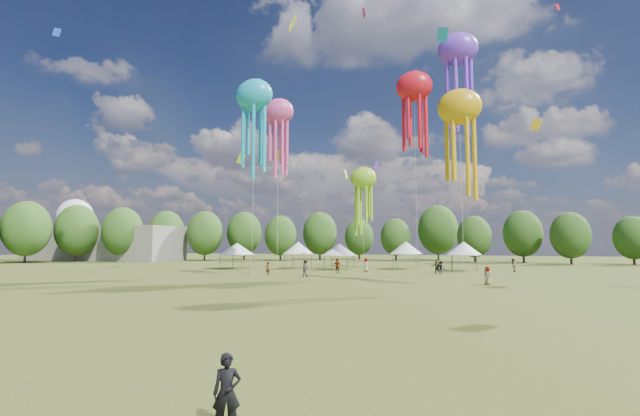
% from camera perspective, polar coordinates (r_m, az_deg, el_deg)
% --- Properties ---
extents(ground, '(300.00, 300.00, 0.00)m').
position_cam_1_polar(ground, '(16.47, -33.47, -17.29)').
color(ground, '#384416').
rests_on(ground, ground).
extents(observer_main, '(0.68, 0.61, 1.55)m').
position_cam_1_polar(observer_main, '(9.72, -12.16, -22.67)').
color(observer_main, black).
rests_on(observer_main, ground).
extents(spectator_near, '(1.14, 1.02, 1.93)m').
position_cam_1_polar(spectator_near, '(51.26, -1.95, -7.98)').
color(spectator_near, gray).
rests_on(spectator_near, ground).
extents(spectators_far, '(29.65, 22.15, 1.92)m').
position_cam_1_polar(spectators_far, '(57.18, 13.03, -7.59)').
color(spectators_far, gray).
rests_on(spectators_far, ground).
extents(festival_tents, '(39.56, 12.45, 4.25)m').
position_cam_1_polar(festival_tents, '(67.25, 3.12, -5.36)').
color(festival_tents, '#47474C').
rests_on(festival_tents, ground).
extents(show_kites, '(26.82, 23.38, 32.24)m').
position_cam_1_polar(show_kites, '(54.75, 8.35, 13.50)').
color(show_kites, '#179BC4').
rests_on(show_kites, ground).
extents(small_kites, '(73.65, 59.63, 46.59)m').
position_cam_1_polar(small_kites, '(60.97, 7.80, 21.37)').
color(small_kites, '#179BC4').
rests_on(small_kites, ground).
extents(treeline, '(201.57, 95.24, 13.43)m').
position_cam_1_polar(treeline, '(74.28, 6.45, -2.67)').
color(treeline, '#38281C').
rests_on(treeline, ground).
extents(hangar, '(40.00, 12.00, 8.00)m').
position_cam_1_polar(hangar, '(117.75, -26.74, -4.21)').
color(hangar, gray).
rests_on(hangar, ground).
extents(radome, '(9.00, 9.00, 16.00)m').
position_cam_1_polar(radome, '(133.74, -29.57, -1.55)').
color(radome, white).
rests_on(radome, ground).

